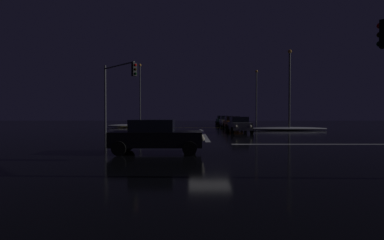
% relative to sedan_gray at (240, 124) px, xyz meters
% --- Properties ---
extents(ground, '(120.00, 120.00, 0.10)m').
position_rel_sedan_gray_xyz_m(ground, '(-3.60, -10.62, -0.85)').
color(ground, black).
extents(stop_line_north, '(0.35, 14.97, 0.01)m').
position_rel_sedan_gray_xyz_m(stop_line_north, '(-3.60, -1.90, -0.80)').
color(stop_line_north, white).
rests_on(stop_line_north, ground).
extents(centre_line_ns, '(22.00, 0.15, 0.01)m').
position_rel_sedan_gray_xyz_m(centre_line_ns, '(-3.60, 9.70, -0.80)').
color(centre_line_ns, yellow).
rests_on(centre_line_ns, ground).
extents(crosswalk_bar_east, '(14.97, 0.40, 0.01)m').
position_rel_sedan_gray_xyz_m(crosswalk_bar_east, '(5.22, -10.62, -0.80)').
color(crosswalk_bar_east, white).
rests_on(crosswalk_bar_east, ground).
extents(snow_bank_left_curb, '(6.40, 1.50, 0.44)m').
position_rel_sedan_gray_xyz_m(snow_bank_left_curb, '(-13.12, 10.55, -0.58)').
color(snow_bank_left_curb, white).
rests_on(snow_bank_left_curb, ground).
extents(snow_bank_right_curb, '(9.39, 1.50, 0.36)m').
position_rel_sedan_gray_xyz_m(snow_bank_right_curb, '(5.92, 4.00, -0.62)').
color(snow_bank_right_curb, white).
rests_on(snow_bank_right_curb, ground).
extents(sedan_gray, '(2.02, 4.33, 1.57)m').
position_rel_sedan_gray_xyz_m(sedan_gray, '(0.00, 0.00, 0.00)').
color(sedan_gray, slate).
rests_on(sedan_gray, ground).
extents(sedan_orange, '(2.02, 4.33, 1.57)m').
position_rel_sedan_gray_xyz_m(sedan_orange, '(0.27, 6.58, 0.00)').
color(sedan_orange, '#C66014').
rests_on(sedan_orange, ground).
extents(sedan_white, '(2.02, 4.33, 1.57)m').
position_rel_sedan_gray_xyz_m(sedan_white, '(0.29, 12.43, 0.00)').
color(sedan_white, silver).
rests_on(sedan_white, ground).
extents(sedan_green, '(2.02, 4.33, 1.57)m').
position_rel_sedan_gray_xyz_m(sedan_green, '(0.37, 18.66, 0.00)').
color(sedan_green, '#14512D').
rests_on(sedan_green, ground).
extents(sedan_black_crossing, '(4.33, 2.02, 1.57)m').
position_rel_sedan_gray_xyz_m(sedan_black_crossing, '(-6.35, -14.37, 0.00)').
color(sedan_black_crossing, black).
rests_on(sedan_black_crossing, ground).
extents(traffic_signal_nw, '(3.72, 3.72, 6.34)m').
position_rel_sedan_gray_xyz_m(traffic_signal_nw, '(-11.27, -2.96, 3.61)').
color(traffic_signal_nw, '#4C4C51').
rests_on(traffic_signal_nw, ground).
extents(streetlamp_right_near, '(0.44, 0.44, 9.01)m').
position_rel_sedan_gray_xyz_m(streetlamp_right_near, '(6.22, 3.70, 4.39)').
color(streetlamp_right_near, '#424247').
rests_on(streetlamp_right_near, ground).
extents(streetlamp_right_far, '(0.44, 0.44, 9.25)m').
position_rel_sedan_gray_xyz_m(streetlamp_right_far, '(6.22, 19.70, 4.52)').
color(streetlamp_right_far, '#424247').
rests_on(streetlamp_right_far, ground).
extents(streetlamp_left_far, '(0.44, 0.44, 10.29)m').
position_rel_sedan_gray_xyz_m(streetlamp_left_far, '(-13.42, 19.70, 5.05)').
color(streetlamp_left_far, '#424247').
rests_on(streetlamp_left_far, ground).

